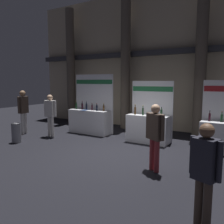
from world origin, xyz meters
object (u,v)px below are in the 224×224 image
at_px(exhibitor_booth_0, 90,119).
at_px(visitor_3, 155,132).
at_px(visitor_0, 23,108).
at_px(visitor_4, 205,168).
at_px(visitor_5, 50,111).
at_px(exhibitor_booth_1, 148,126).
at_px(trash_bin, 16,133).

xyz_separation_m(exhibitor_booth_0, visitor_3, (3.93, -2.64, 0.38)).
relative_size(visitor_0, visitor_4, 1.13).
bearing_deg(visitor_4, exhibitor_booth_0, -19.29).
height_order(visitor_3, visitor_5, visitor_5).
height_order(exhibitor_booth_1, visitor_3, exhibitor_booth_1).
bearing_deg(visitor_3, visitor_4, -20.30).
bearing_deg(trash_bin, visitor_4, -14.76).
bearing_deg(visitor_0, visitor_3, 71.96).
bearing_deg(visitor_0, exhibitor_booth_1, 97.61).
distance_m(visitor_0, visitor_4, 8.22).
distance_m(visitor_0, visitor_3, 6.34).
height_order(trash_bin, visitor_5, visitor_5).
bearing_deg(visitor_4, visitor_0, -0.18).
height_order(trash_bin, visitor_4, visitor_4).
distance_m(visitor_0, visitor_5, 1.37).
bearing_deg(visitor_5, exhibitor_booth_1, -163.59).
relative_size(exhibitor_booth_0, exhibitor_booth_1, 1.12).
height_order(trash_bin, visitor_3, visitor_3).
bearing_deg(visitor_3, visitor_5, -164.10).
relative_size(visitor_0, visitor_5, 1.09).
height_order(trash_bin, visitor_0, visitor_0).
relative_size(exhibitor_booth_0, visitor_3, 1.50).
height_order(exhibitor_booth_1, visitor_0, exhibitor_booth_1).
bearing_deg(exhibitor_booth_0, visitor_3, -33.90).
relative_size(exhibitor_booth_1, visitor_0, 1.22).
bearing_deg(visitor_3, exhibitor_booth_0, 176.73).
height_order(visitor_0, visitor_5, visitor_0).
xyz_separation_m(visitor_0, visitor_4, (7.71, -2.86, -0.15)).
bearing_deg(exhibitor_booth_0, visitor_0, -145.67).
xyz_separation_m(exhibitor_booth_1, visitor_3, (1.20, -2.51, 0.41)).
height_order(exhibitor_booth_0, trash_bin, exhibitor_booth_0).
bearing_deg(visitor_5, exhibitor_booth_0, -127.34).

